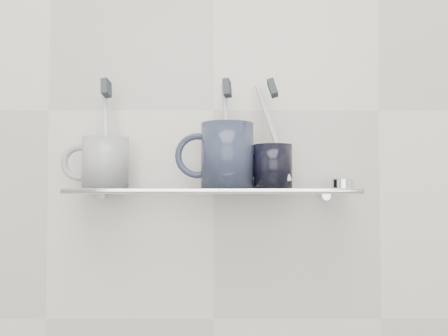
{
  "coord_description": "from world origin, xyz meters",
  "views": [
    {
      "loc": [
        0.02,
        0.26,
        1.11
      ],
      "look_at": [
        0.02,
        1.04,
        1.14
      ],
      "focal_mm": 35.0,
      "sensor_mm": 36.0,
      "label": 1
    }
  ],
  "objects_px": {
    "shelf_glass": "(213,190)",
    "mug_left": "(106,163)",
    "mug_center": "(227,156)",
    "mug_right": "(273,166)"
  },
  "relations": [
    {
      "from": "mug_right",
      "to": "shelf_glass",
      "type": "bearing_deg",
      "value": 179.73
    },
    {
      "from": "mug_right",
      "to": "mug_left",
      "type": "bearing_deg",
      "value": 177.06
    },
    {
      "from": "shelf_glass",
      "to": "mug_left",
      "type": "relative_size",
      "value": 5.48
    },
    {
      "from": "mug_center",
      "to": "mug_left",
      "type": "bearing_deg",
      "value": 158.53
    },
    {
      "from": "mug_left",
      "to": "mug_center",
      "type": "bearing_deg",
      "value": -7.73
    },
    {
      "from": "shelf_glass",
      "to": "mug_right",
      "type": "relative_size",
      "value": 6.38
    },
    {
      "from": "mug_left",
      "to": "mug_center",
      "type": "height_order",
      "value": "mug_center"
    },
    {
      "from": "shelf_glass",
      "to": "mug_left",
      "type": "distance_m",
      "value": 0.2
    },
    {
      "from": "shelf_glass",
      "to": "mug_center",
      "type": "height_order",
      "value": "mug_center"
    },
    {
      "from": "mug_left",
      "to": "mug_right",
      "type": "distance_m",
      "value": 0.3
    }
  ]
}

